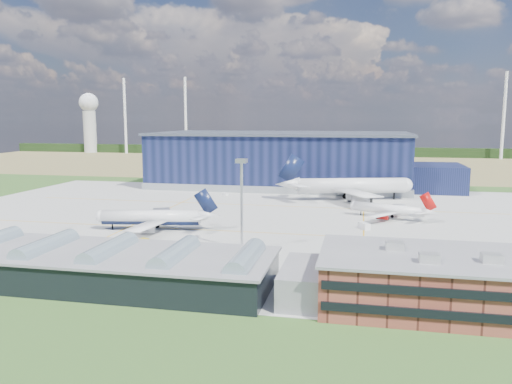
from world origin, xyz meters
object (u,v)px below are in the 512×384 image
gse_van_a (40,253)px  car_a (180,259)px  hangar (287,162)px  airliner_navy (151,210)px  light_mast_center (242,189)px  airliner_widebody (352,178)px  gse_tug_a (158,219)px  gse_van_b (364,226)px  car_b (395,280)px  airliner_red (388,204)px  gse_cart_b (225,194)px  gse_tug_b (142,242)px  ops_building (454,282)px

gse_van_a → car_a: (33.83, 3.50, -0.51)m
hangar → airliner_navy: hangar is taller
light_mast_center → airliner_widebody: 88.79m
gse_tug_a → hangar: bearing=61.7°
gse_van_b → gse_van_a: bearing=-177.7°
gse_tug_a → car_b: gse_tug_a is taller
gse_van_b → airliner_red: bearing=38.0°
gse_van_a → airliner_navy: bearing=-19.0°
gse_tug_a → car_b: bearing=-45.8°
airliner_red → gse_van_b: size_ratio=6.86×
airliner_navy → gse_tug_a: 13.74m
gse_van_a → gse_cart_b: (17.45, 102.09, -0.48)m
gse_tug_b → gse_van_a: size_ratio=0.67×
hangar → airliner_red: bearing=-59.4°
gse_cart_b → airliner_navy: bearing=-152.0°
airliner_navy → airliner_widebody: size_ratio=0.67×
airliner_red → gse_tug_b: (-64.72, -48.76, -4.12)m
gse_tug_b → light_mast_center: bearing=20.7°
hangar → airliner_widebody: size_ratio=2.58×
ops_building → airliner_widebody: size_ratio=0.82×
gse_tug_b → car_b: size_ratio=0.97×
car_a → car_b: (47.76, -5.50, -0.01)m
light_mast_center → gse_van_b: (30.12, 30.90, -14.44)m
gse_tug_a → gse_van_b: size_ratio=0.93×
ops_building → gse_tug_a: (-79.86, 59.21, -3.95)m
hangar → ops_building: size_ratio=3.15×
gse_cart_b → airliner_red: bearing=-88.4°
airliner_navy → gse_van_b: 63.58m
gse_tug_b → car_a: bearing=-18.6°
gse_tug_b → car_b: 65.67m
airliner_navy → gse_van_a: 36.07m
gse_van_a → airliner_red: bearing=-48.1°
light_mast_center → hangar: bearing=93.3°
light_mast_center → gse_cart_b: bearing=108.1°
airliner_widebody → gse_van_b: size_ratio=13.03×
airliner_navy → gse_van_b: size_ratio=8.67×
gse_van_a → light_mast_center: bearing=-66.7°
airliner_red → airliner_widebody: bearing=-48.1°
light_mast_center → gse_tug_a: light_mast_center is taller
airliner_widebody → gse_tug_a: bearing=-152.6°
light_mast_center → gse_van_b: bearing=45.7°
airliner_widebody → gse_van_b: (4.91, -54.00, -8.17)m
light_mast_center → airliner_red: bearing=52.5°
airliner_navy → gse_van_b: airliner_navy is taller
ops_building → car_a: ops_building is taller
car_b → car_a: bearing=98.7°
airliner_widebody → car_b: 103.83m
gse_tug_b → gse_van_b: (57.19, 30.62, 0.28)m
airliner_navy → car_a: size_ratio=11.37×
airliner_red → gse_van_a: bearing=60.8°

